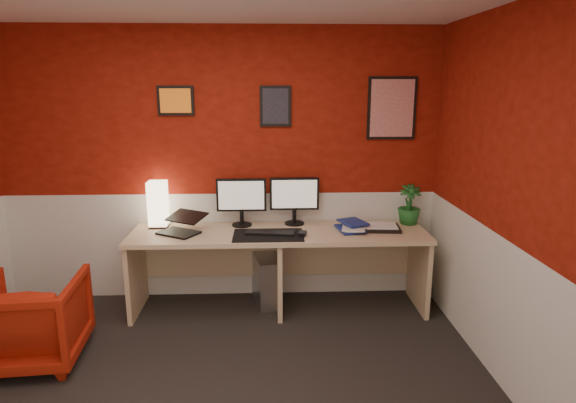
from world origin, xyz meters
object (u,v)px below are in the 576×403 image
object	(u,v)px
laptop	(178,222)
zen_tray	(380,228)
shoji_lamp	(158,205)
desk	(279,271)
armchair	(32,320)
monitor_left	(241,195)
pc_tower	(266,279)
monitor_right	(294,194)
potted_plant	(409,205)

from	to	relation	value
laptop	zen_tray	world-z (taller)	laptop
zen_tray	shoji_lamp	bearing A→B (deg)	175.20
desk	armchair	xyz separation A→B (m)	(-1.82, -0.78, -0.04)
monitor_left	pc_tower	bearing A→B (deg)	-15.59
monitor_right	pc_tower	xyz separation A→B (m)	(-0.26, -0.09, -0.80)
shoji_lamp	armchair	distance (m)	1.37
armchair	monitor_left	bearing A→B (deg)	-151.26
shoji_lamp	monitor_left	world-z (taller)	monitor_left
zen_tray	monitor_right	bearing A→B (deg)	164.65
potted_plant	pc_tower	bearing A→B (deg)	-177.44
shoji_lamp	potted_plant	xyz separation A→B (m)	(2.29, 0.01, -0.02)
laptop	monitor_left	distance (m)	0.61
laptop	potted_plant	bearing A→B (deg)	37.82
pc_tower	potted_plant	bearing A→B (deg)	-9.04
pc_tower	monitor_left	bearing A→B (deg)	152.80
laptop	zen_tray	xyz separation A→B (m)	(1.77, 0.06, -0.09)
zen_tray	potted_plant	world-z (taller)	potted_plant
monitor_left	armchair	distance (m)	1.91
desk	monitor_right	world-z (taller)	monitor_right
desk	monitor_left	world-z (taller)	monitor_left
monitor_left	laptop	bearing A→B (deg)	-156.58
laptop	pc_tower	size ratio (longest dim) A/B	0.73
monitor_right	potted_plant	world-z (taller)	monitor_right
potted_plant	armchair	distance (m)	3.23
desk	laptop	distance (m)	0.99
laptop	armchair	size ratio (longest dim) A/B	0.47
monitor_left	zen_tray	xyz separation A→B (m)	(1.23, -0.17, -0.28)
monitor_right	zen_tray	size ratio (longest dim) A/B	1.66
monitor_right	armchair	world-z (taller)	monitor_right
zen_tray	armchair	size ratio (longest dim) A/B	0.50
zen_tray	potted_plant	size ratio (longest dim) A/B	0.95
desk	shoji_lamp	world-z (taller)	shoji_lamp
shoji_lamp	monitor_right	world-z (taller)	monitor_right
monitor_right	potted_plant	distance (m)	1.06
zen_tray	laptop	bearing A→B (deg)	-178.12
monitor_right	desk	bearing A→B (deg)	-122.51
pc_tower	zen_tray	bearing A→B (deg)	-17.93
zen_tray	potted_plant	distance (m)	0.39
monitor_left	shoji_lamp	bearing A→B (deg)	-179.43
desk	potted_plant	world-z (taller)	potted_plant
monitor_left	potted_plant	world-z (taller)	monitor_left
laptop	monitor_left	size ratio (longest dim) A/B	0.57
monitor_left	desk	bearing A→B (deg)	-30.66
shoji_lamp	monitor_left	bearing A→B (deg)	0.57
pc_tower	monitor_right	bearing A→B (deg)	7.90
monitor_left	monitor_right	distance (m)	0.48
zen_tray	pc_tower	xyz separation A→B (m)	(-1.01, 0.11, -0.52)
monitor_left	pc_tower	distance (m)	0.83
zen_tray	monitor_left	bearing A→B (deg)	171.98
shoji_lamp	laptop	bearing A→B (deg)	-46.56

